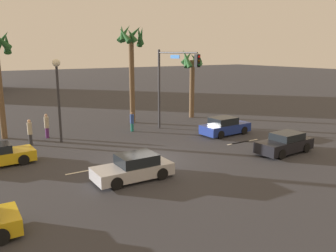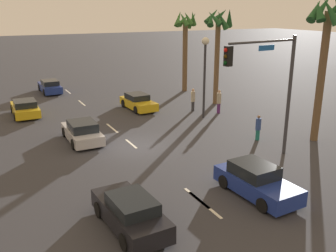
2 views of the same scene
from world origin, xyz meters
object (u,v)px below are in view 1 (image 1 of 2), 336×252
Objects in this scene: palm_tree_2 at (131,50)px; car_1 at (134,168)px; car_5 at (285,144)px; palm_tree_1 at (192,68)px; streetlamp at (58,84)px; pedestrian_0 at (30,131)px; traffic_signal at (171,77)px; pedestrian_2 at (47,125)px; car_4 at (225,127)px; pedestrian_1 at (132,121)px.

car_1 is at bearing -116.05° from palm_tree_2.
car_5 is 14.40m from palm_tree_1.
pedestrian_0 is (-2.11, 0.29, -3.28)m from streetlamp.
pedestrian_0 is (-10.90, 1.73, -3.56)m from traffic_signal.
palm_tree_2 is (8.32, 1.83, 5.73)m from pedestrian_2.
car_4 is at bearing -63.17° from palm_tree_2.
car_4 is 1.00× the size of car_5.
palm_tree_2 is at bearing 63.95° from car_1.
car_1 is 11.97m from traffic_signal.
car_1 is 11.22m from pedestrian_1.
pedestrian_2 reaches higher than pedestrian_0.
car_5 is 0.62× the size of palm_tree_1.
car_5 is 0.70× the size of streetlamp.
traffic_signal is 10.53m from pedestrian_2.
palm_tree_2 is at bearing 18.73° from pedestrian_0.
pedestrian_0 reaches higher than car_1.
pedestrian_0 is at bearing 160.58° from car_4.
palm_tree_2 is at bearing 106.15° from car_5.
traffic_signal is 1.11× the size of streetlamp.
pedestrian_0 is 0.21× the size of palm_tree_2.
pedestrian_2 is (-6.62, 1.48, 0.14)m from pedestrian_1.
streetlamp is 3.78m from pedestrian_2.
palm_tree_2 is (6.56, 13.42, 6.12)m from car_1.
pedestrian_0 is 0.99× the size of pedestrian_2.
pedestrian_1 reaches higher than car_1.
pedestrian_1 is at bearing 117.93° from car_5.
pedestrian_2 is at bearing 98.64° from car_1.
car_4 is 5.96m from traffic_signal.
pedestrian_1 is 0.18× the size of palm_tree_2.
streetlamp is 8.89m from palm_tree_2.
pedestrian_2 is (-1.76, 11.59, 0.39)m from car_1.
palm_tree_1 reaches higher than traffic_signal.
streetlamp is 3.21× the size of pedestrian_2.
pedestrian_1 is (-5.85, 11.04, 0.23)m from car_5.
traffic_signal is at bearing 108.48° from car_5.
traffic_signal is (-3.14, 3.22, 3.91)m from car_4.
pedestrian_1 is 6.95m from palm_tree_2.
pedestrian_1 is at bearing -117.20° from palm_tree_2.
streetlamp is (-1.17, 9.79, 3.66)m from car_1.
car_5 is 0.63× the size of traffic_signal.
streetlamp is (-11.89, 10.72, 3.65)m from car_5.
traffic_signal reaches higher than car_5.
palm_tree_1 is 0.75× the size of palm_tree_2.
palm_tree_2 reaches higher than car_5.
streetlamp is 3.71× the size of pedestrian_1.
streetlamp reaches higher than pedestrian_0.
streetlamp is at bearing 158.67° from car_4.
pedestrian_2 is (-12.47, 12.52, 0.38)m from car_5.
car_5 is 17.68m from pedestrian_2.
car_5 is 12.50m from pedestrian_1.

